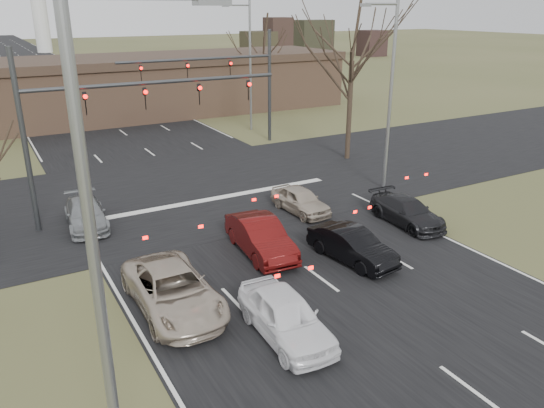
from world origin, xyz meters
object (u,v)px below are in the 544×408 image
at_px(streetlight_left, 110,284).
at_px(car_silver_suv, 173,290).
at_px(car_charcoal_sedan, 407,211).
at_px(streetlight_right_near, 389,87).
at_px(car_grey_ahead, 86,214).
at_px(car_silver_ahead, 300,200).
at_px(mast_arm_near, 101,112).
at_px(streetlight_right_far, 248,60).
at_px(car_white_sedan, 286,316).
at_px(building, 122,87).
at_px(car_black_hatch, 352,245).
at_px(car_red_ahead, 261,237).
at_px(mast_arm_far, 234,75).

xyz_separation_m(streetlight_left, car_silver_suv, (3.38, 7.68, -4.87)).
bearing_deg(car_charcoal_sedan, streetlight_right_near, 65.82).
relative_size(car_silver_suv, car_grey_ahead, 1.24).
relative_size(streetlight_right_near, car_silver_ahead, 2.73).
height_order(mast_arm_near, car_grey_ahead, mast_arm_near).
bearing_deg(streetlight_right_far, car_white_sedan, -114.98).
bearing_deg(car_charcoal_sedan, building, 100.98).
xyz_separation_m(building, streetlight_left, (-10.82, -42.00, 2.92)).
bearing_deg(streetlight_right_near, car_silver_suv, -156.11).
height_order(building, car_silver_ahead, building).
relative_size(building, car_black_hatch, 10.69).
distance_m(building, car_red_ahead, 32.14).
bearing_deg(car_black_hatch, car_charcoal_sedan, 14.05).
bearing_deg(car_silver_suv, car_red_ahead, 27.87).
bearing_deg(streetlight_right_far, mast_arm_far, -128.11).
bearing_deg(building, car_red_ahead, -95.19).
xyz_separation_m(streetlight_left, car_black_hatch, (10.75, 7.69, -4.93)).
height_order(car_white_sedan, car_silver_ahead, car_white_sedan).
distance_m(car_charcoal_sedan, car_silver_ahead, 5.09).
bearing_deg(car_white_sedan, car_charcoal_sedan, 30.09).
bearing_deg(streetlight_right_far, building, 123.65).
bearing_deg(car_silver_suv, streetlight_left, -113.43).
height_order(streetlight_left, car_silver_suv, streetlight_left).
distance_m(building, car_white_sedan, 37.83).
bearing_deg(streetlight_right_far, car_red_ahead, -116.01).
relative_size(mast_arm_near, car_black_hatch, 3.06).
xyz_separation_m(mast_arm_near, car_white_sedan, (2.23, -12.45, -4.36)).
relative_size(streetlight_right_far, car_grey_ahead, 2.41).
bearing_deg(car_black_hatch, car_white_sedan, -155.01).
height_order(car_white_sedan, car_red_ahead, car_red_ahead).
relative_size(mast_arm_near, car_charcoal_sedan, 2.90).
xyz_separation_m(mast_arm_near, streetlight_left, (-3.59, -17.00, 0.51)).
distance_m(streetlight_right_near, car_black_hatch, 10.57).
height_order(building, car_grey_ahead, building).
bearing_deg(car_grey_ahead, streetlight_right_far, 47.26).
distance_m(mast_arm_far, streetlight_right_far, 5.12).
bearing_deg(car_silver_ahead, streetlight_right_near, 4.96).
distance_m(car_grey_ahead, car_red_ahead, 8.54).
height_order(streetlight_right_near, car_black_hatch, streetlight_right_near).
height_order(streetlight_right_near, car_white_sedan, streetlight_right_near).
height_order(streetlight_right_far, car_silver_suv, streetlight_right_far).
xyz_separation_m(streetlight_right_near, car_black_hatch, (-6.90, -6.31, -4.93)).
relative_size(streetlight_left, streetlight_right_near, 1.00).
relative_size(mast_arm_near, mast_arm_far, 1.09).
relative_size(car_silver_suv, car_red_ahead, 1.16).
relative_size(car_charcoal_sedan, car_red_ahead, 0.94).
bearing_deg(mast_arm_far, streetlight_left, -119.06).
distance_m(mast_arm_far, streetlight_right_near, 13.28).
bearing_deg(car_red_ahead, car_silver_ahead, 43.85).
height_order(mast_arm_far, streetlight_left, streetlight_left).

